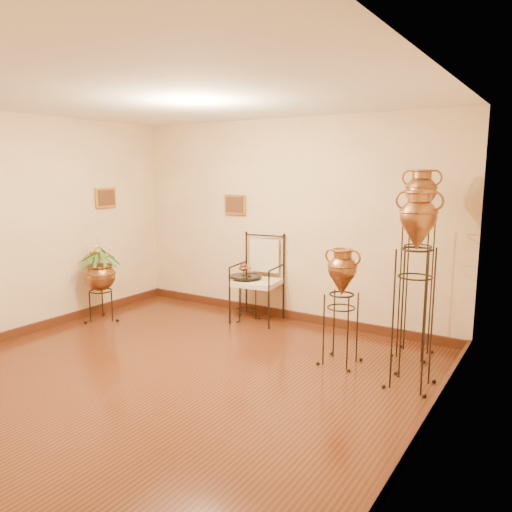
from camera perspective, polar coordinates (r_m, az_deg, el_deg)
The scene contains 8 objects.
ground at distance 5.34m, azimuth -10.04°, elevation -13.50°, with size 5.00×5.00×0.00m, color #582714.
room_shell at distance 4.94m, azimuth -10.64°, elevation 5.37°, with size 5.02×5.02×2.81m.
amphora_tall at distance 5.83m, azimuth 17.93°, elevation -0.66°, with size 0.54×0.54×2.13m.
amphora_mid at distance 5.00m, azimuth 17.65°, elevation -3.62°, with size 0.55×0.55×1.94m.
amphora_short at distance 5.50m, azimuth 9.71°, elevation -5.67°, with size 0.49×0.49×1.30m.
planter_urn at distance 7.31m, azimuth -17.42°, elevation -1.79°, with size 0.75×0.75×1.24m.
armchair at distance 6.95m, azimuth 0.12°, elevation -2.64°, with size 0.76×0.72×1.21m.
side_table at distance 7.09m, azimuth -1.23°, elevation -4.65°, with size 0.53×0.53×0.81m.
Camera 1 is at (3.35, -3.60, 2.09)m, focal length 35.00 mm.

